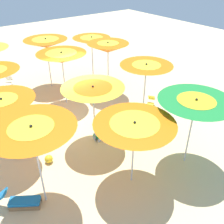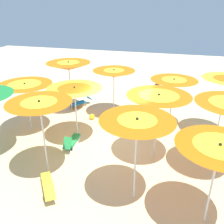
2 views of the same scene
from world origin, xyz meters
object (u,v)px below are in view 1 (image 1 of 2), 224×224
Objects in this scene: beach_umbrella_6 at (93,92)px; lounger_1 at (20,201)px; lounger_3 at (30,144)px; beach_umbrella_9 at (108,48)px; beach_umbrella_5 at (62,58)px; lounger_2 at (107,131)px; beach_umbrella_10 at (146,70)px; beach_umbrella_7 at (134,129)px; beach_umbrella_3 at (32,133)px; beach_umbrella_2 at (2,104)px; beach_umbrella_4 at (46,43)px; beach_umbrella_8 at (92,41)px; beach_umbrella_11 at (195,105)px; lounger_5 at (149,108)px; lounger_4 at (4,122)px; beach_ball at (49,159)px; lounger_0 at (7,86)px.

lounger_1 is (-1.17, 3.19, -1.79)m from beach_umbrella_6.
beach_umbrella_9 is at bearing -174.31° from lounger_3.
beach_umbrella_5 is 3.89m from lounger_3.
beach_umbrella_5 reaches higher than lounger_2.
lounger_1 is 2.46m from lounger_3.
beach_umbrella_10 reaches higher than beach_umbrella_5.
beach_umbrella_3 is at bearing 69.96° from beach_umbrella_7.
beach_umbrella_2 is 3.91m from beach_umbrella_5.
beach_umbrella_8 is at bearing -103.66° from beach_umbrella_4.
beach_umbrella_2 is 5.64m from beach_umbrella_11.
beach_umbrella_10 is (-5.40, -1.47, 0.04)m from beach_umbrella_4.
beach_umbrella_3 reaches higher than lounger_5.
beach_umbrella_11 is at bearing -106.33° from beach_umbrella_3.
beach_umbrella_4 reaches higher than lounger_1.
beach_umbrella_5 is 3.21m from beach_umbrella_6.
lounger_1 is at bearing 133.59° from beach_umbrella_8.
beach_umbrella_6 is (-3.16, 0.50, -0.19)m from beach_umbrella_5.
beach_umbrella_10 is 2.05× the size of lounger_2.
lounger_1 is 4.26m from lounger_4.
beach_ball is at bearing -27.81° from beach_umbrella_3.
beach_umbrella_4 reaches higher than lounger_4.
beach_umbrella_3 reaches higher than beach_umbrella_6.
lounger_1 is 4.37× the size of beach_ball.
lounger_3 is 5.16m from lounger_5.
beach_umbrella_9 reaches higher than lounger_2.
beach_umbrella_10 is (-4.85, 0.78, 0.19)m from beach_umbrella_8.
beach_umbrella_2 is at bearing 42.32° from beach_ball.
beach_umbrella_2 is 1.87× the size of lounger_0.
lounger_4 is at bearing -96.20° from lounger_3.
lounger_2 is (-5.25, 0.18, -2.05)m from beach_umbrella_4.
lounger_3 is at bearing 126.03° from beach_umbrella_8.
beach_ball is at bearing -32.10° from lounger_5.
beach_ball is at bearing 24.40° from lounger_0.
beach_umbrella_2 is 0.90× the size of beach_umbrella_9.
beach_umbrella_3 reaches higher than beach_umbrella_2.
lounger_2 reaches higher than lounger_4.
beach_umbrella_6 is (-5.27, 0.75, -0.25)m from beach_umbrella_4.
beach_ball is (-4.75, 4.85, -1.97)m from beach_umbrella_8.
lounger_4 is 1.00× the size of lounger_5.
lounger_0 is at bearing 70.67° from beach_umbrella_8.
beach_umbrella_7 is at bearing 155.47° from beach_umbrella_8.
beach_umbrella_9 is 3.30m from lounger_5.
lounger_2 is at bearing -178.84° from beach_umbrella_5.
beach_umbrella_4 is 0.99× the size of beach_umbrella_10.
beach_umbrella_4 is at bearing -26.10° from beach_ball.
beach_umbrella_3 is 2.16× the size of lounger_1.
beach_umbrella_8 is 4.81m from lounger_5.
beach_umbrella_8 is 0.92× the size of beach_umbrella_9.
beach_umbrella_6 is 1.84× the size of lounger_5.
beach_umbrella_4 is 2.12m from beach_umbrella_5.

